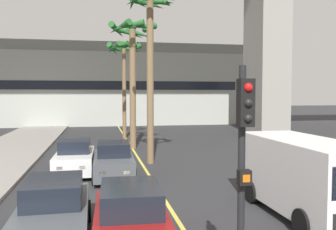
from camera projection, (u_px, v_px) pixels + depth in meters
lane_stripe_center at (137, 156)px, 22.15m from camera, size 0.14×56.00×0.01m
pier_building_backdrop at (116, 85)px, 46.10m from camera, size 31.62×8.04×9.78m
car_queue_front at (75, 157)px, 17.45m from camera, size 1.89×4.13×1.56m
car_queue_second at (54, 213)px, 9.32m from camera, size 1.89×4.13×1.56m
car_queue_third at (131, 222)px, 8.66m from camera, size 1.95×4.16×1.56m
car_queue_fourth at (114, 161)px, 16.50m from camera, size 1.90×4.13×1.56m
delivery_van at (304, 174)px, 11.20m from camera, size 2.21×5.27×2.36m
traffic_light_median_near at (243, 157)px, 5.93m from camera, size 0.24×0.37×4.20m
palm_tree_near_median at (124, 56)px, 30.56m from camera, size 3.00×3.04×8.08m
palm_tree_mid_median at (132, 49)px, 24.75m from camera, size 3.34×3.39×8.59m
palm_tree_far_median at (150, 23)px, 19.31m from camera, size 2.91×2.91×9.21m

